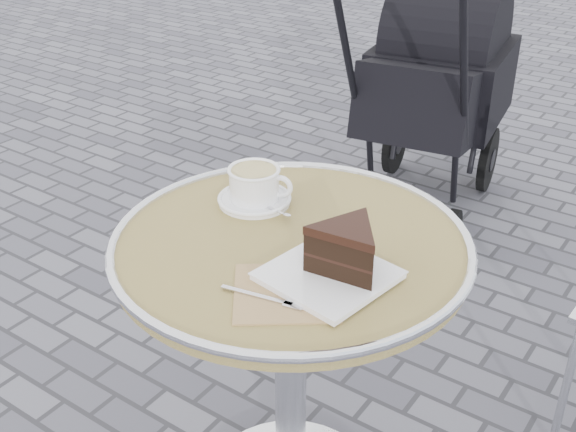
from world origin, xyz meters
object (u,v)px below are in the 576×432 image
Objects in this scene: cappuccino_set at (255,188)px; cake_plate_set at (341,255)px; baby_stroller at (433,98)px; cafe_table at (291,308)px.

cappuccino_set is 0.55× the size of cake_plate_set.
baby_stroller is (-0.56, 1.65, -0.31)m from cake_plate_set.
baby_stroller is (-0.26, 1.51, -0.30)m from cappuccino_set.
cafe_table is 0.27m from cappuccino_set.
cafe_table is 4.06× the size of cappuccino_set.
baby_stroller is (-0.41, 1.60, -0.10)m from cafe_table.
cafe_table is 1.65m from baby_stroller.
cappuccino_set reaches higher than cafe_table.
cake_plate_set is at bearing -47.07° from cappuccino_set.
cake_plate_set is at bearing -21.41° from cafe_table.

